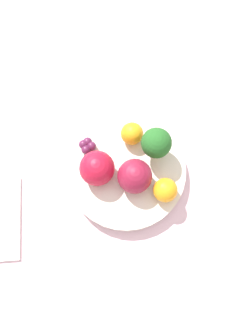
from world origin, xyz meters
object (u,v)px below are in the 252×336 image
bowl (126,171)px  apple_green (97,168)px  apple_red (135,176)px  grape_cluster (87,146)px  broccoli (156,144)px  orange_front (130,133)px  orange_back (165,190)px

bowl → apple_green: bearing=-73.1°
bowl → apple_red: apple_red is taller
apple_red → grape_cluster: size_ratio=1.87×
bowl → broccoli: bearing=133.4°
orange_front → grape_cluster: 0.08m
grape_cluster → apple_red: bearing=63.8°
orange_front → bowl: bearing=3.5°
broccoli → orange_front: (-0.02, -0.05, -0.02)m
broccoli → grape_cluster: bearing=-84.2°
bowl → grape_cluster: (-0.03, -0.07, 0.02)m
orange_front → orange_back: 0.12m
apple_red → orange_back: bearing=76.9°
broccoli → orange_front: broccoli is taller
orange_front → broccoli: bearing=67.8°
bowl → apple_red: 0.05m
orange_back → grape_cluster: (-0.06, -0.15, -0.01)m
broccoli → apple_green: size_ratio=1.21×
orange_front → grape_cluster: orange_front is taller
apple_green → grape_cluster: size_ratio=1.91×
bowl → orange_back: bearing=67.9°
bowl → grape_cluster: size_ratio=6.78×
apple_green → orange_back: 0.12m
broccoli → apple_red: bearing=-24.3°
apple_green → orange_back: apple_green is taller
orange_back → grape_cluster: 0.16m
grape_cluster → orange_front: bearing=113.8°
orange_front → grape_cluster: (0.03, -0.07, -0.01)m
apple_green → bowl: bearing=106.9°
orange_back → bowl: bearing=-112.1°
broccoli → apple_red: broccoli is taller
apple_green → orange_front: 0.09m
broccoli → orange_back: (0.07, 0.03, -0.02)m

